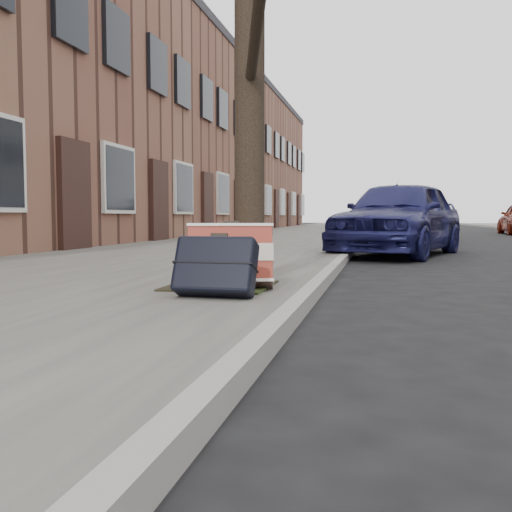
% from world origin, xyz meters
% --- Properties ---
extents(ground, '(120.00, 120.00, 0.00)m').
position_xyz_m(ground, '(0.00, 0.00, 0.00)').
color(ground, black).
rests_on(ground, ground).
extents(near_sidewalk, '(5.00, 70.00, 0.12)m').
position_xyz_m(near_sidewalk, '(-3.70, 15.00, 0.06)').
color(near_sidewalk, slate).
rests_on(near_sidewalk, ground).
extents(house_near, '(6.80, 40.00, 7.00)m').
position_xyz_m(house_near, '(-9.60, 16.00, 3.50)').
color(house_near, brown).
rests_on(house_near, ground).
extents(dirt_patch, '(0.85, 0.85, 0.02)m').
position_xyz_m(dirt_patch, '(-2.00, 1.20, 0.13)').
color(dirt_patch, black).
rests_on(dirt_patch, near_sidewalk).
extents(suitcase_red, '(0.76, 0.52, 0.53)m').
position_xyz_m(suitcase_red, '(-1.88, 1.07, 0.39)').
color(suitcase_red, maroon).
rests_on(suitcase_red, near_sidewalk).
extents(suitcase_navy, '(0.61, 0.37, 0.47)m').
position_xyz_m(suitcase_navy, '(-1.86, 0.57, 0.35)').
color(suitcase_navy, black).
rests_on(suitcase_navy, near_sidewalk).
extents(car_near_front, '(2.79, 4.41, 1.40)m').
position_xyz_m(car_near_front, '(-0.38, 7.34, 0.70)').
color(car_near_front, '#1A1A4E').
rests_on(car_near_front, ground).
extents(car_near_mid, '(2.31, 4.60, 1.45)m').
position_xyz_m(car_near_mid, '(-0.03, 12.59, 0.72)').
color(car_near_mid, '#A0A3A7').
rests_on(car_near_mid, ground).
extents(car_near_back, '(2.87, 5.69, 1.54)m').
position_xyz_m(car_near_back, '(-0.37, 21.66, 0.77)').
color(car_near_back, '#313136').
rests_on(car_near_back, ground).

